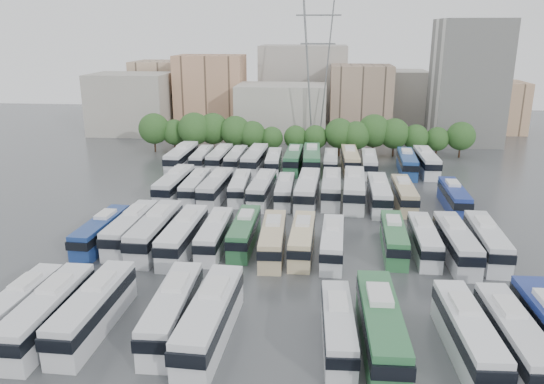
# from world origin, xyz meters

# --- Properties ---
(ground) EXTENTS (220.00, 220.00, 0.00)m
(ground) POSITION_xyz_m (0.00, 0.00, 0.00)
(ground) COLOR #424447
(ground) RESTS_ON ground
(tree_line) EXTENTS (66.07, 8.00, 8.23)m
(tree_line) POSITION_xyz_m (-2.17, 42.13, 4.41)
(tree_line) COLOR black
(tree_line) RESTS_ON ground
(city_buildings) EXTENTS (102.00, 35.00, 20.00)m
(city_buildings) POSITION_xyz_m (-7.46, 71.86, 7.87)
(city_buildings) COLOR #9E998E
(city_buildings) RESTS_ON ground
(apartment_tower) EXTENTS (14.00, 14.00, 26.00)m
(apartment_tower) POSITION_xyz_m (34.00, 58.00, 13.00)
(apartment_tower) COLOR silver
(apartment_tower) RESTS_ON ground
(electricity_pylon) EXTENTS (9.00, 6.91, 33.83)m
(electricity_pylon) POSITION_xyz_m (2.00, 50.00, 18.66)
(electricity_pylon) COLOR slate
(electricity_pylon) RESTS_ON ground
(bus_r0_s0) EXTENTS (2.89, 11.17, 3.48)m
(bus_r0_s0) POSITION_xyz_m (-21.36, -23.47, 1.71)
(bus_r0_s0) COLOR silver
(bus_r0_s0) RESTS_ON ground
(bus_r0_s1) EXTENTS (2.77, 12.36, 3.87)m
(bus_r0_s1) POSITION_xyz_m (-18.19, -24.48, 1.90)
(bus_r0_s1) COLOR silver
(bus_r0_s1) RESTS_ON ground
(bus_r0_s2) EXTENTS (2.99, 12.43, 3.88)m
(bus_r0_s2) POSITION_xyz_m (-14.76, -23.63, 1.90)
(bus_r0_s2) COLOR silver
(bus_r0_s2) RESTS_ON ground
(bus_r0_s4) EXTENTS (2.92, 12.24, 3.82)m
(bus_r0_s4) POSITION_xyz_m (-8.30, -23.11, 1.88)
(bus_r0_s4) COLOR silver
(bus_r0_s4) RESTS_ON ground
(bus_r0_s5) EXTENTS (3.42, 13.11, 4.08)m
(bus_r0_s5) POSITION_xyz_m (-4.91, -24.26, 2.00)
(bus_r0_s5) COLOR silver
(bus_r0_s5) RESTS_ON ground
(bus_r0_s8) EXTENTS (2.74, 10.87, 3.39)m
(bus_r0_s8) POSITION_xyz_m (5.11, -24.07, 1.66)
(bus_r0_s8) COLOR silver
(bus_r0_s8) RESTS_ON ground
(bus_r0_s9) EXTENTS (3.12, 13.13, 4.10)m
(bus_r0_s9) POSITION_xyz_m (8.35, -24.24, 2.01)
(bus_r0_s9) COLOR #2E6B3E
(bus_r0_s9) RESTS_ON ground
(bus_r0_s11) EXTENTS (3.14, 12.14, 3.78)m
(bus_r0_s11) POSITION_xyz_m (14.78, -24.36, 1.85)
(bus_r0_s11) COLOR white
(bus_r0_s11) RESTS_ON ground
(bus_r0_s12) EXTENTS (2.99, 12.04, 3.75)m
(bus_r0_s12) POSITION_xyz_m (18.11, -24.46, 1.84)
(bus_r0_s12) COLOR silver
(bus_r0_s12) RESTS_ON ground
(bus_r1_s0) EXTENTS (3.00, 11.32, 3.52)m
(bus_r1_s0) POSITION_xyz_m (-21.37, -6.30, 1.73)
(bus_r1_s0) COLOR navy
(bus_r1_s0) RESTS_ON ground
(bus_r1_s1) EXTENTS (2.99, 12.19, 3.80)m
(bus_r1_s1) POSITION_xyz_m (-18.18, -5.33, 1.87)
(bus_r1_s1) COLOR silver
(bus_r1_s1) RESTS_ON ground
(bus_r1_s2) EXTENTS (3.14, 12.99, 4.05)m
(bus_r1_s2) POSITION_xyz_m (-15.07, -6.11, 1.99)
(bus_r1_s2) COLOR silver
(bus_r1_s2) RESTS_ON ground
(bus_r1_s3) EXTENTS (3.07, 12.49, 3.90)m
(bus_r1_s3) POSITION_xyz_m (-11.64, -7.00, 1.91)
(bus_r1_s3) COLOR silver
(bus_r1_s3) RESTS_ON ground
(bus_r1_s4) EXTENTS (2.47, 11.20, 3.51)m
(bus_r1_s4) POSITION_xyz_m (-8.28, -5.95, 1.72)
(bus_r1_s4) COLOR silver
(bus_r1_s4) RESTS_ON ground
(bus_r1_s5) EXTENTS (2.53, 11.20, 3.51)m
(bus_r1_s5) POSITION_xyz_m (-5.10, -4.75, 1.72)
(bus_r1_s5) COLOR #2C673C
(bus_r1_s5) RESTS_ON ground
(bus_r1_s6) EXTENTS (2.87, 11.58, 3.61)m
(bus_r1_s6) POSITION_xyz_m (-1.65, -6.77, 1.77)
(bus_r1_s6) COLOR #C9B48A
(bus_r1_s6) RESTS_ON ground
(bus_r1_s7) EXTENTS (2.70, 11.21, 3.50)m
(bus_r1_s7) POSITION_xyz_m (1.57, -6.30, 1.72)
(bus_r1_s7) COLOR beige
(bus_r1_s7) RESTS_ON ground
(bus_r1_s8) EXTENTS (2.81, 10.98, 3.42)m
(bus_r1_s8) POSITION_xyz_m (4.87, -6.91, 1.68)
(bus_r1_s8) COLOR silver
(bus_r1_s8) RESTS_ON ground
(bus_r1_s10) EXTENTS (2.84, 11.18, 3.48)m
(bus_r1_s10) POSITION_xyz_m (11.66, -4.95, 1.71)
(bus_r1_s10) COLOR #30713F
(bus_r1_s10) RESTS_ON ground
(bus_r1_s11) EXTENTS (2.60, 11.02, 3.44)m
(bus_r1_s11) POSITION_xyz_m (14.90, -5.13, 1.69)
(bus_r1_s11) COLOR silver
(bus_r1_s11) RESTS_ON ground
(bus_r1_s12) EXTENTS (2.82, 12.17, 3.81)m
(bus_r1_s12) POSITION_xyz_m (18.09, -6.18, 1.87)
(bus_r1_s12) COLOR silver
(bus_r1_s12) RESTS_ON ground
(bus_r1_s13) EXTENTS (3.02, 12.04, 3.75)m
(bus_r1_s13) POSITION_xyz_m (21.50, -5.31, 1.84)
(bus_r1_s13) COLOR silver
(bus_r1_s13) RESTS_ON ground
(bus_r2_s1) EXTENTS (3.18, 12.64, 3.94)m
(bus_r2_s1) POSITION_xyz_m (-18.06, 12.58, 1.93)
(bus_r2_s1) COLOR silver
(bus_r2_s1) RESTS_ON ground
(bus_r2_s2) EXTENTS (2.47, 11.33, 3.55)m
(bus_r2_s2) POSITION_xyz_m (-14.88, 12.49, 1.75)
(bus_r2_s2) COLOR silver
(bus_r2_s2) RESTS_ON ground
(bus_r2_s3) EXTENTS (3.25, 12.26, 3.81)m
(bus_r2_s3) POSITION_xyz_m (-11.76, 11.88, 1.87)
(bus_r2_s3) COLOR silver
(bus_r2_s3) RESTS_ON ground
(bus_r2_s4) EXTENTS (2.80, 10.97, 3.41)m
(bus_r2_s4) POSITION_xyz_m (-8.41, 13.12, 1.68)
(bus_r2_s4) COLOR silver
(bus_r2_s4) RESTS_ON ground
(bus_r2_s5) EXTENTS (3.19, 11.96, 3.72)m
(bus_r2_s5) POSITION_xyz_m (-5.01, 12.04, 1.82)
(bus_r2_s5) COLOR silver
(bus_r2_s5) RESTS_ON ground
(bus_r2_s6) EXTENTS (2.42, 10.80, 3.39)m
(bus_r2_s6) POSITION_xyz_m (-1.71, 11.99, 1.66)
(bus_r2_s6) COLOR silver
(bus_r2_s6) RESTS_ON ground
(bus_r2_s7) EXTENTS (3.45, 13.13, 4.08)m
(bus_r2_s7) POSITION_xyz_m (1.56, 11.52, 2.00)
(bus_r2_s7) COLOR silver
(bus_r2_s7) RESTS_ON ground
(bus_r2_s8) EXTENTS (2.99, 12.35, 3.86)m
(bus_r2_s8) POSITION_xyz_m (4.95, 13.32, 1.89)
(bus_r2_s8) COLOR silver
(bus_r2_s8) RESTS_ON ground
(bus_r2_s9) EXTENTS (3.60, 13.51, 4.20)m
(bus_r2_s9) POSITION_xyz_m (8.16, 12.60, 2.06)
(bus_r2_s9) COLOR silver
(bus_r2_s9) RESTS_ON ground
(bus_r2_s10) EXTENTS (2.88, 12.34, 3.86)m
(bus_r2_s10) POSITION_xyz_m (11.53, 11.01, 1.89)
(bus_r2_s10) COLOR silver
(bus_r2_s10) RESTS_ON ground
(bus_r2_s11) EXTENTS (2.51, 11.45, 3.59)m
(bus_r2_s11) POSITION_xyz_m (15.03, 11.47, 1.76)
(bus_r2_s11) COLOR tan
(bus_r2_s11) RESTS_ON ground
(bus_r2_s13) EXTENTS (2.68, 11.46, 3.58)m
(bus_r2_s13) POSITION_xyz_m (21.68, 10.83, 1.76)
(bus_r2_s13) COLOR navy
(bus_r2_s13) RESTS_ON ground
(bus_r3_s0) EXTENTS (3.15, 13.13, 4.10)m
(bus_r3_s0) POSITION_xyz_m (-21.44, 29.45, 2.01)
(bus_r3_s0) COLOR white
(bus_r3_s0) RESTS_ON ground
(bus_r3_s1) EXTENTS (2.47, 10.90, 3.41)m
(bus_r3_s1) POSITION_xyz_m (-18.02, 30.51, 1.68)
(bus_r3_s1) COLOR silver
(bus_r3_s1) RESTS_ON ground
(bus_r3_s2) EXTENTS (2.97, 11.69, 3.64)m
(bus_r3_s2) POSITION_xyz_m (-14.79, 30.66, 1.79)
(bus_r3_s2) COLOR silver
(bus_r3_s2) RESTS_ON ground
(bus_r3_s3) EXTENTS (2.67, 11.17, 3.49)m
(bus_r3_s3) POSITION_xyz_m (-11.75, 30.25, 1.71)
(bus_r3_s3) COLOR silver
(bus_r3_s3) RESTS_ON ground
(bus_r3_s4) EXTENTS (3.46, 12.98, 4.03)m
(bus_r3_s4) POSITION_xyz_m (-8.26, 29.25, 1.98)
(bus_r3_s4) COLOR silver
(bus_r3_s4) RESTS_ON ground
(bus_r3_s5) EXTENTS (2.67, 10.93, 3.41)m
(bus_r3_s5) POSITION_xyz_m (-4.98, 29.38, 1.68)
(bus_r3_s5) COLOR silver
(bus_r3_s5) RESTS_ON ground
(bus_r3_s6) EXTENTS (3.04, 12.37, 3.86)m
(bus_r3_s6) POSITION_xyz_m (-1.53, 30.42, 1.89)
(bus_r3_s6) COLOR #2D6942
(bus_r3_s6) RESTS_ON ground
(bus_r3_s7) EXTENTS (3.16, 13.30, 4.16)m
(bus_r3_s7) POSITION_xyz_m (1.67, 30.03, 2.04)
(bus_r3_s7) COLOR #307247
(bus_r3_s7) RESTS_ON ground
(bus_r3_s8) EXTENTS (2.64, 10.94, 3.42)m
(bus_r3_s8) POSITION_xyz_m (5.00, 29.92, 1.68)
(bus_r3_s8) COLOR silver
(bus_r3_s8) RESTS_ON ground
(bus_r3_s9) EXTENTS (2.97, 12.34, 3.85)m
(bus_r3_s9) POSITION_xyz_m (8.40, 30.88, 1.89)
(bus_r3_s9) COLOR #CFBB8E
(bus_r3_s9) RESTS_ON ground
(bus_r3_s10) EXTENTS (3.00, 11.53, 3.59)m
(bus_r3_s10) POSITION_xyz_m (11.58, 29.32, 1.76)
(bus_r3_s10) COLOR silver
(bus_r3_s10) RESTS_ON ground
(bus_r3_s12) EXTENTS (3.24, 12.32, 3.83)m
(bus_r3_s12) POSITION_xyz_m (18.05, 29.69, 1.88)
(bus_r3_s12) COLOR navy
(bus_r3_s12) RESTS_ON ground
(bus_r3_s13) EXTENTS (2.83, 12.65, 3.96)m
(bus_r3_s13) POSITION_xyz_m (21.44, 30.67, 1.95)
(bus_r3_s13) COLOR silver
(bus_r3_s13) RESTS_ON ground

